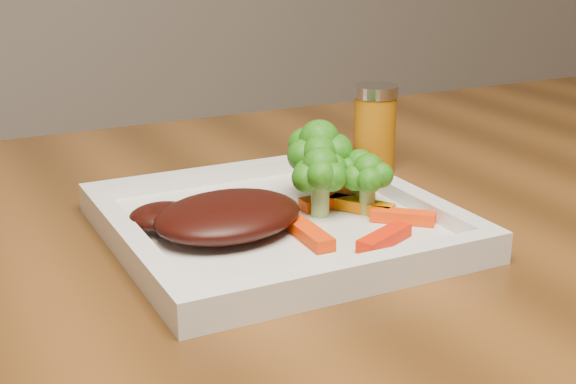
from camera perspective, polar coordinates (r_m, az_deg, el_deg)
name	(u,v)px	position (r m, az deg, el deg)	size (l,w,h in m)	color
plate	(277,228)	(0.68, -0.76, -2.61)	(0.27, 0.27, 0.01)	silver
steak	(228,216)	(0.65, -4.28, -1.69)	(0.13, 0.10, 0.03)	black
broccoli_0	(319,162)	(0.72, 2.22, 2.14)	(0.07, 0.07, 0.07)	#137615
broccoli_1	(359,169)	(0.71, 5.09, 1.61)	(0.05, 0.05, 0.06)	#235E0F
broccoli_2	(368,181)	(0.69, 5.71, 0.80)	(0.05, 0.05, 0.06)	#166D12
broccoli_3	(320,181)	(0.68, 2.32, 0.78)	(0.06, 0.06, 0.06)	#176110
carrot_0	(384,238)	(0.63, 6.87, -3.27)	(0.06, 0.02, 0.01)	red
carrot_1	(403,216)	(0.68, 8.16, -1.73)	(0.05, 0.01, 0.01)	#FF3904
carrot_2	(309,234)	(0.63, 1.51, -2.98)	(0.06, 0.02, 0.01)	red
carrot_3	(357,185)	(0.75, 4.91, 0.51)	(0.05, 0.01, 0.01)	orange
carrot_5	(361,206)	(0.70, 5.24, -0.98)	(0.06, 0.02, 0.01)	orange
carrot_6	(334,200)	(0.71, 3.27, -0.59)	(0.06, 0.02, 0.01)	#F34003
spice_shaker	(375,129)	(0.84, 6.18, 4.49)	(0.04, 0.04, 0.09)	#9D5B08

